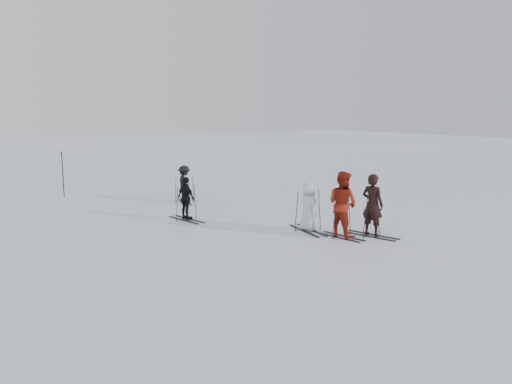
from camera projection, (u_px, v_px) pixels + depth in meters
ground at (273, 225)px, 16.69m from camera, size 120.00×120.00×0.00m
skier_near_dark at (372, 206)px, 15.14m from camera, size 0.60×0.78×1.89m
skier_red at (342, 205)px, 14.99m from camera, size 0.87×1.05×1.99m
skier_grey at (308, 207)px, 15.82m from camera, size 0.62×0.83×1.55m
skier_uphill_left at (186, 199)px, 17.42m from camera, size 0.51×0.93×1.50m
skier_uphill_far at (184, 184)px, 20.80m from camera, size 0.81×1.10×1.52m
skis_near_dark at (372, 215)px, 15.19m from camera, size 1.98×1.36×1.32m
skis_red at (342, 218)px, 15.06m from camera, size 1.72×1.06×1.19m
skis_grey at (308, 210)px, 15.83m from camera, size 2.01×1.30×1.36m
skis_uphill_left at (186, 202)px, 17.44m from camera, size 1.86×1.20×1.26m
skis_uphill_far at (185, 188)px, 20.83m from camera, size 1.82×1.29×1.20m
piste_marker at (63, 174)px, 22.07m from camera, size 0.05×0.05×2.04m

